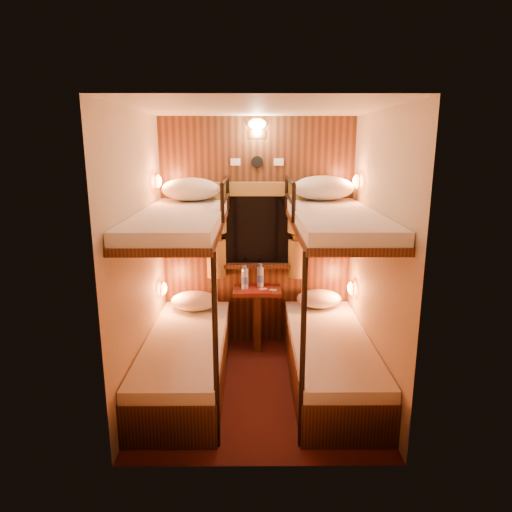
{
  "coord_description": "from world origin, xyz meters",
  "views": [
    {
      "loc": [
        -0.04,
        -3.71,
        2.13
      ],
      "look_at": [
        -0.02,
        0.15,
        1.18
      ],
      "focal_mm": 32.0,
      "sensor_mm": 36.0,
      "label": 1
    }
  ],
  "objects_px": {
    "bottle_left": "(245,279)",
    "bottle_right": "(260,277)",
    "bunk_right": "(331,326)",
    "table": "(257,310)",
    "bunk_left": "(185,326)"
  },
  "relations": [
    {
      "from": "bottle_right",
      "to": "bunk_right",
      "type": "bearing_deg",
      "value": -53.66
    },
    {
      "from": "table",
      "to": "bunk_left",
      "type": "bearing_deg",
      "value": -129.67
    },
    {
      "from": "bunk_left",
      "to": "bottle_left",
      "type": "relative_size",
      "value": 7.45
    },
    {
      "from": "bunk_right",
      "to": "table",
      "type": "height_order",
      "value": "bunk_right"
    },
    {
      "from": "table",
      "to": "bottle_left",
      "type": "bearing_deg",
      "value": -178.58
    },
    {
      "from": "table",
      "to": "bottle_right",
      "type": "relative_size",
      "value": 2.55
    },
    {
      "from": "bunk_right",
      "to": "table",
      "type": "xyz_separation_m",
      "value": [
        -0.65,
        0.78,
        -0.14
      ]
    },
    {
      "from": "bottle_right",
      "to": "table",
      "type": "bearing_deg",
      "value": -121.9
    },
    {
      "from": "bottle_left",
      "to": "bottle_right",
      "type": "height_order",
      "value": "bottle_right"
    },
    {
      "from": "bunk_left",
      "to": "bunk_right",
      "type": "bearing_deg",
      "value": 0.0
    },
    {
      "from": "bunk_left",
      "to": "bunk_right",
      "type": "height_order",
      "value": "same"
    },
    {
      "from": "bunk_right",
      "to": "bottle_left",
      "type": "xyz_separation_m",
      "value": [
        -0.78,
        0.78,
        0.2
      ]
    },
    {
      "from": "bottle_left",
      "to": "bottle_right",
      "type": "xyz_separation_m",
      "value": [
        0.16,
        0.06,
        0.0
      ]
    },
    {
      "from": "bottle_left",
      "to": "bunk_left",
      "type": "bearing_deg",
      "value": -123.76
    },
    {
      "from": "bunk_left",
      "to": "table",
      "type": "bearing_deg",
      "value": 50.33
    }
  ]
}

